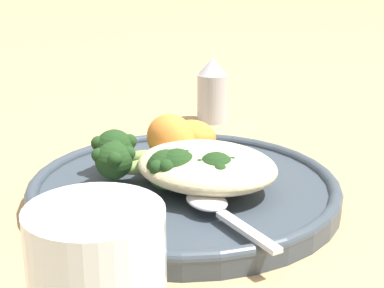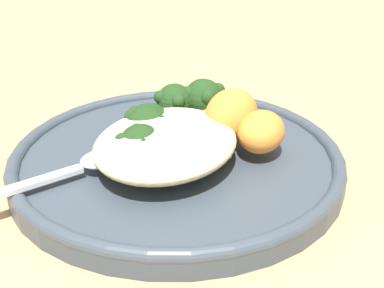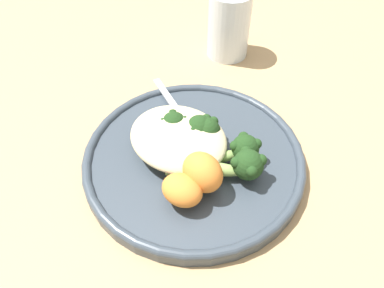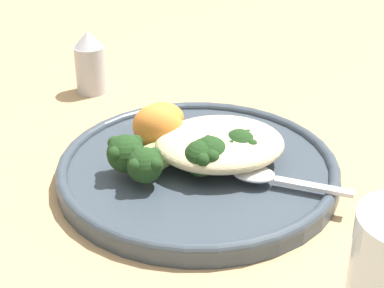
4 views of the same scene
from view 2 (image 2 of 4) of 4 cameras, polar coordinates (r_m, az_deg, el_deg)
The scene contains 11 objects.
ground_plane at distance 0.45m, azimuth -0.14°, elevation -3.35°, with size 4.00×4.00×0.00m, color tan.
plate at distance 0.46m, azimuth -1.39°, elevation -1.48°, with size 0.28×0.28×0.02m.
quinoa_mound at distance 0.42m, azimuth -2.79°, elevation 0.10°, with size 0.13×0.11×0.03m, color beige.
broccoli_stalk_0 at distance 0.49m, azimuth 1.26°, elevation 4.17°, with size 0.10×0.07×0.04m.
broccoli_stalk_1 at distance 0.49m, azimuth -1.20°, elevation 3.58°, with size 0.09×0.10×0.03m.
broccoli_stalk_2 at distance 0.45m, azimuth -3.43°, elevation 1.98°, with size 0.04×0.10×0.04m.
broccoli_stalk_3 at distance 0.44m, azimuth -3.59°, elevation 1.37°, with size 0.04×0.09×0.04m.
broccoli_stalk_4 at distance 0.42m, azimuth -4.08°, elevation -0.24°, with size 0.08×0.08×0.04m.
sweet_potato_chunk_0 at distance 0.44m, azimuth 7.38°, elevation 1.32°, with size 0.05×0.04×0.03m, color orange.
sweet_potato_chunk_1 at distance 0.46m, azimuth 4.21°, elevation 3.07°, with size 0.05×0.04×0.05m, color orange.
spoon at distance 0.43m, azimuth -10.52°, elevation -1.91°, with size 0.11×0.07×0.01m.
Camera 2 is at (-0.34, -0.19, 0.23)m, focal length 50.00 mm.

